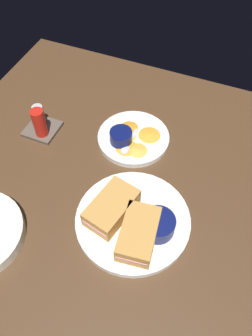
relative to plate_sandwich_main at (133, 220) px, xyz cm
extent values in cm
cube|color=#4C331E|center=(2.33, 4.31, -2.30)|extent=(110.00, 110.00, 3.00)
cylinder|color=white|center=(0.00, 0.00, 0.00)|extent=(27.00, 27.00, 1.60)
cube|color=#C68C42|center=(-0.49, 5.11, 3.20)|extent=(14.34, 10.25, 4.80)
cube|color=#DB938E|center=(-0.49, 5.11, 3.20)|extent=(14.46, 9.71, 0.80)
cube|color=#C68C42|center=(-4.18, -2.97, 3.20)|extent=(13.88, 9.23, 4.80)
cube|color=#DB938E|center=(-4.18, -2.97, 3.20)|extent=(14.06, 8.66, 0.80)
cylinder|color=#0C144C|center=(-0.38, -6.06, 2.86)|extent=(7.91, 7.91, 4.12)
cylinder|color=black|center=(-0.38, -6.06, 4.52)|extent=(6.48, 6.48, 0.60)
cube|color=silver|center=(-0.75, 4.13, 1.05)|extent=(1.00, 5.53, 0.40)
ellipsoid|color=silver|center=(-0.55, -1.36, 1.20)|extent=(2.31, 3.28, 0.80)
cylinder|color=white|center=(24.08, 9.42, 0.00)|extent=(20.01, 20.01, 1.60)
cylinder|color=#0C144C|center=(21.08, 11.92, 2.60)|extent=(6.13, 6.13, 3.59)
cylinder|color=olive|center=(21.08, 11.92, 3.99)|extent=(5.02, 5.02, 0.60)
cube|color=silver|center=(23.83, 9.43, 1.05)|extent=(5.52, 0.94, 0.40)
ellipsoid|color=silver|center=(18.33, 9.56, 1.20)|extent=(3.25, 2.28, 0.80)
cone|color=gold|center=(26.08, 5.47, 1.10)|extent=(8.64, 8.64, 0.60)
cone|color=gold|center=(19.68, 6.46, 1.10)|extent=(7.37, 7.37, 0.60)
cone|color=orange|center=(26.58, 11.72, 1.10)|extent=(5.44, 5.44, 0.60)
cone|color=gold|center=(23.09, 10.92, 1.10)|extent=(6.93, 6.93, 0.60)
cone|color=gold|center=(19.40, 9.62, 1.10)|extent=(7.60, 7.60, 0.60)
cube|color=brown|center=(17.55, 35.00, -0.30)|extent=(9.00, 9.00, 1.00)
cylinder|color=red|center=(15.75, 33.80, 4.45)|extent=(3.60, 3.60, 8.50)
cylinder|color=#B2B2B2|center=(19.35, 36.40, 3.20)|extent=(3.00, 3.00, 6.00)
camera|label=1|loc=(-35.93, -13.07, 71.69)|focal=36.59mm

